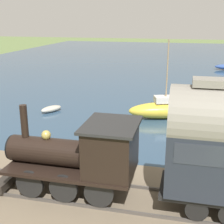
{
  "coord_description": "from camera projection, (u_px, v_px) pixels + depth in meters",
  "views": [
    {
      "loc": [
        -9.42,
        3.56,
        7.17
      ],
      "look_at": [
        6.99,
        7.49,
        2.01
      ],
      "focal_mm": 50.0,
      "sensor_mm": 36.0,
      "label": 1
    }
  ],
  "objects": [
    {
      "name": "steam_locomotive",
      "position": [
        84.0,
        153.0,
        11.61
      ],
      "size": [
        2.35,
        5.42,
        3.31
      ],
      "color": "black",
      "rests_on": "rail_embankment"
    },
    {
      "name": "harbor_water",
      "position": [
        209.0,
        63.0,
        50.9
      ],
      "size": [
        80.0,
        80.0,
        0.01
      ],
      "color": "#2D4760",
      "rests_on": "ground"
    },
    {
      "name": "rowboat_off_pier",
      "position": [
        51.0,
        109.0,
        24.5
      ],
      "size": [
        1.94,
        1.58,
        0.46
      ],
      "rotation": [
        0.0,
        0.0,
        1.02
      ],
      "color": "#B7B2A3",
      "rests_on": "harbor_water"
    },
    {
      "name": "sailboat_yellow",
      "position": [
        165.0,
        109.0,
        22.89
      ],
      "size": [
        3.29,
        5.66,
        5.7
      ],
      "rotation": [
        0.0,
        0.0,
        0.33
      ],
      "color": "gold",
      "rests_on": "harbor_water"
    }
  ]
}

